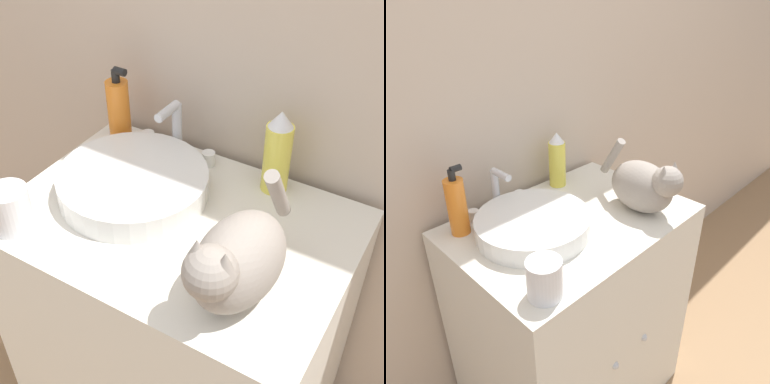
# 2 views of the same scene
# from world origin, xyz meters

# --- Properties ---
(vanity_cabinet) EXTENTS (0.73, 0.53, 0.84)m
(vanity_cabinet) POSITION_xyz_m (0.00, 0.26, 0.42)
(vanity_cabinet) COLOR silver
(vanity_cabinet) RESTS_ON ground_plane
(sink_basin) EXTENTS (0.33, 0.33, 0.06)m
(sink_basin) POSITION_xyz_m (-0.13, 0.28, 0.87)
(sink_basin) COLOR white
(sink_basin) RESTS_ON vanity_cabinet
(faucet) EXTENTS (0.21, 0.09, 0.15)m
(faucet) POSITION_xyz_m (-0.13, 0.46, 0.90)
(faucet) COLOR silver
(faucet) RESTS_ON vanity_cabinet
(cat) EXTENTS (0.16, 0.32, 0.21)m
(cat) POSITION_xyz_m (0.20, 0.13, 0.93)
(cat) COLOR gray
(cat) RESTS_ON vanity_cabinet
(soap_bottle) EXTENTS (0.06, 0.06, 0.21)m
(soap_bottle) POSITION_xyz_m (-0.28, 0.43, 0.93)
(soap_bottle) COLOR orange
(soap_bottle) RESTS_ON vanity_cabinet
(spray_bottle) EXTENTS (0.06, 0.06, 0.20)m
(spray_bottle) POSITION_xyz_m (0.13, 0.46, 0.94)
(spray_bottle) COLOR #EADB4C
(spray_bottle) RESTS_ON vanity_cabinet
(cup) EXTENTS (0.08, 0.08, 0.10)m
(cup) POSITION_xyz_m (-0.28, 0.06, 0.89)
(cup) COLOR white
(cup) RESTS_ON vanity_cabinet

